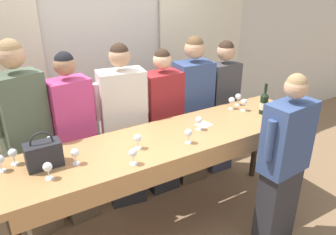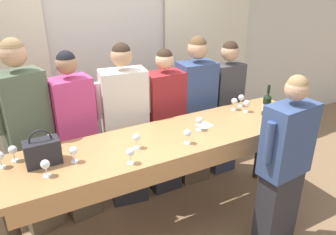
# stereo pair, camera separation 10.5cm
# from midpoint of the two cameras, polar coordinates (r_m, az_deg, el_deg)

# --- Properties ---
(ground_plane) EXTENTS (18.00, 18.00, 0.00)m
(ground_plane) POSITION_cam_midpoint_polar(r_m,az_deg,el_deg) (3.47, -0.29, -18.58)
(ground_plane) COLOR #846647
(wall_back) EXTENTS (12.00, 0.06, 2.80)m
(wall_back) POSITION_cam_midpoint_polar(r_m,az_deg,el_deg) (4.05, -11.50, 9.99)
(wall_back) COLOR beige
(wall_back) RESTS_ON ground_plane
(curtain_panel_right) EXTENTS (1.33, 0.03, 2.69)m
(curtain_panel_right) POSITION_cam_midpoint_polar(r_m,az_deg,el_deg) (4.64, 5.28, 11.38)
(curtain_panel_right) COLOR beige
(curtain_panel_right) RESTS_ON ground_plane
(tasting_bar) EXTENTS (2.87, 0.70, 1.03)m
(tasting_bar) POSITION_cam_midpoint_polar(r_m,az_deg,el_deg) (2.90, -0.10, -5.20)
(tasting_bar) COLOR #B27F4C
(tasting_bar) RESTS_ON ground_plane
(wine_bottle) EXTENTS (0.08, 0.08, 0.32)m
(wine_bottle) POSITION_cam_midpoint_polar(r_m,az_deg,el_deg) (3.41, 15.52, 2.43)
(wine_bottle) COLOR black
(wine_bottle) RESTS_ON tasting_bar
(handbag) EXTENTS (0.25, 0.14, 0.28)m
(handbag) POSITION_cam_midpoint_polar(r_m,az_deg,el_deg) (2.58, -21.96, -5.94)
(handbag) COLOR #232328
(handbag) RESTS_ON tasting_bar
(wine_glass_front_left) EXTENTS (0.07, 0.07, 0.13)m
(wine_glass_front_left) POSITION_cam_midpoint_polar(r_m,az_deg,el_deg) (2.54, -17.03, -5.97)
(wine_glass_front_left) COLOR white
(wine_glass_front_left) RESTS_ON tasting_bar
(wine_glass_front_mid) EXTENTS (0.07, 0.07, 0.13)m
(wine_glass_front_mid) POSITION_cam_midpoint_polar(r_m,az_deg,el_deg) (2.78, -20.88, -3.79)
(wine_glass_front_mid) COLOR white
(wine_glass_front_mid) RESTS_ON tasting_bar
(wine_glass_front_right) EXTENTS (0.07, 0.07, 0.13)m
(wine_glass_front_right) POSITION_cam_midpoint_polar(r_m,az_deg,el_deg) (3.46, 10.19, 2.90)
(wine_glass_front_right) COLOR white
(wine_glass_front_right) RESTS_ON tasting_bar
(wine_glass_center_left) EXTENTS (0.07, 0.07, 0.13)m
(wine_glass_center_left) POSITION_cam_midpoint_polar(r_m,az_deg,el_deg) (2.96, 4.38, -0.53)
(wine_glass_center_left) COLOR white
(wine_glass_center_left) RESTS_ON tasting_bar
(wine_glass_center_mid) EXTENTS (0.07, 0.07, 0.13)m
(wine_glass_center_mid) POSITION_cam_midpoint_polar(r_m,az_deg,el_deg) (2.65, -6.42, -3.67)
(wine_glass_center_mid) COLOR white
(wine_glass_center_mid) RESTS_ON tasting_bar
(wine_glass_center_right) EXTENTS (0.07, 0.07, 0.13)m
(wine_glass_center_right) POSITION_cam_midpoint_polar(r_m,az_deg,el_deg) (2.44, -7.38, -6.24)
(wine_glass_center_right) COLOR white
(wine_glass_center_right) RESTS_ON tasting_bar
(wine_glass_back_left) EXTENTS (0.07, 0.07, 0.13)m
(wine_glass_back_left) POSITION_cam_midpoint_polar(r_m,az_deg,el_deg) (2.66, -28.30, -6.55)
(wine_glass_back_left) COLOR white
(wine_glass_back_left) RESTS_ON tasting_bar
(wine_glass_back_mid) EXTENTS (0.07, 0.07, 0.13)m
(wine_glass_back_mid) POSITION_cam_midpoint_polar(r_m,az_deg,el_deg) (2.70, -26.45, -5.65)
(wine_glass_back_mid) COLOR white
(wine_glass_back_mid) RESTS_ON tasting_bar
(wine_glass_back_right) EXTENTS (0.07, 0.07, 0.13)m
(wine_glass_back_right) POSITION_cam_midpoint_polar(r_m,az_deg,el_deg) (2.43, -21.42, -8.13)
(wine_glass_back_right) COLOR white
(wine_glass_back_right) RESTS_ON tasting_bar
(wine_glass_near_host) EXTENTS (0.07, 0.07, 0.13)m
(wine_glass_near_host) POSITION_cam_midpoint_polar(r_m,az_deg,el_deg) (3.58, 11.30, 3.51)
(wine_glass_near_host) COLOR white
(wine_glass_near_host) RESTS_ON tasting_bar
(wine_glass_by_bottle) EXTENTS (0.07, 0.07, 0.13)m
(wine_glass_by_bottle) POSITION_cam_midpoint_polar(r_m,az_deg,el_deg) (3.44, 12.25, 2.59)
(wine_glass_by_bottle) COLOR white
(wine_glass_by_bottle) RESTS_ON tasting_bar
(wine_glass_by_handbag) EXTENTS (0.07, 0.07, 0.13)m
(wine_glass_by_handbag) POSITION_cam_midpoint_polar(r_m,az_deg,el_deg) (2.72, 2.46, -2.77)
(wine_glass_by_handbag) COLOR white
(wine_glass_by_handbag) RESTS_ON tasting_bar
(napkin) EXTENTS (0.15, 0.15, 0.00)m
(napkin) POSITION_cam_midpoint_polar(r_m,az_deg,el_deg) (3.09, 5.27, -1.26)
(napkin) COLOR white
(napkin) RESTS_ON tasting_bar
(guest_olive_jacket) EXTENTS (0.49, 0.34, 1.88)m
(guest_olive_jacket) POSITION_cam_midpoint_polar(r_m,az_deg,el_deg) (3.15, -24.10, -4.04)
(guest_olive_jacket) COLOR brown
(guest_olive_jacket) RESTS_ON ground_plane
(guest_pink_top) EXTENTS (0.49, 0.29, 1.74)m
(guest_pink_top) POSITION_cam_midpoint_polar(r_m,az_deg,el_deg) (3.24, -16.89, -3.83)
(guest_pink_top) COLOR brown
(guest_pink_top) RESTS_ON ground_plane
(guest_cream_sweater) EXTENTS (0.56, 0.32, 1.76)m
(guest_cream_sweater) POSITION_cam_midpoint_polar(r_m,az_deg,el_deg) (3.37, -8.59, -1.90)
(guest_cream_sweater) COLOR #28282D
(guest_cream_sweater) RESTS_ON ground_plane
(guest_striped_shirt) EXTENTS (0.51, 0.25, 1.65)m
(guest_striped_shirt) POSITION_cam_midpoint_polar(r_m,az_deg,el_deg) (3.57, -1.79, -1.03)
(guest_striped_shirt) COLOR #28282D
(guest_striped_shirt) RESTS_ON ground_plane
(guest_navy_coat) EXTENTS (0.51, 0.30, 1.74)m
(guest_navy_coat) POSITION_cam_midpoint_polar(r_m,az_deg,el_deg) (3.73, 3.48, 1.07)
(guest_navy_coat) COLOR brown
(guest_navy_coat) RESTS_ON ground_plane
(guest_beige_cap) EXTENTS (0.47, 0.22, 1.66)m
(guest_beige_cap) POSITION_cam_midpoint_polar(r_m,az_deg,el_deg) (3.99, 8.64, 2.01)
(guest_beige_cap) COLOR #383D51
(guest_beige_cap) RESTS_ON ground_plane
(host_pouring) EXTENTS (0.55, 0.27, 1.64)m
(host_pouring) POSITION_cam_midpoint_polar(r_m,az_deg,el_deg) (2.99, 18.46, -7.84)
(host_pouring) COLOR #28282D
(host_pouring) RESTS_ON ground_plane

